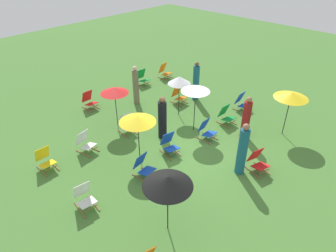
% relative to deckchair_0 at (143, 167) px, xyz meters
% --- Properties ---
extents(ground_plane, '(40.00, 40.00, 0.00)m').
position_rel_deckchair_0_xyz_m(ground_plane, '(2.20, -0.22, -0.37)').
color(ground_plane, '#477A33').
extents(deckchair_0, '(0.54, 0.80, 0.83)m').
position_rel_deckchair_0_xyz_m(deckchair_0, '(0.00, 0.00, 0.00)').
color(deckchair_0, olive).
rests_on(deckchair_0, ground).
extents(deckchair_1, '(0.68, 0.87, 0.83)m').
position_rel_deckchair_0_xyz_m(deckchair_1, '(2.82, -2.57, 0.00)').
color(deckchair_1, olive).
rests_on(deckchair_1, ground).
extents(deckchair_2, '(0.56, 0.81, 0.83)m').
position_rel_deckchair_0_xyz_m(deckchair_2, '(1.29, 2.40, 0.00)').
color(deckchair_2, olive).
rests_on(deckchair_2, ground).
extents(deckchair_3, '(0.60, 0.83, 0.83)m').
position_rel_deckchair_0_xyz_m(deckchair_3, '(-0.54, 2.53, 0.00)').
color(deckchair_3, olive).
rests_on(deckchair_3, ground).
extents(deckchair_5, '(0.48, 0.76, 0.83)m').
position_rel_deckchair_0_xyz_m(deckchair_5, '(6.12, 0.07, 0.00)').
color(deckchair_5, olive).
rests_on(deckchair_5, ground).
extents(deckchair_6, '(0.49, 0.77, 0.83)m').
position_rel_deckchair_0_xyz_m(deckchair_6, '(-2.04, 2.67, 0.00)').
color(deckchair_6, olive).
rests_on(deckchair_6, ground).
extents(deckchair_7, '(0.55, 0.80, 0.83)m').
position_rel_deckchair_0_xyz_m(deckchair_7, '(6.34, 5.17, 0.00)').
color(deckchair_7, olive).
rests_on(deckchair_7, ground).
extents(deckchair_8, '(0.55, 0.80, 0.83)m').
position_rel_deckchair_0_xyz_m(deckchair_8, '(4.88, 5.39, 0.00)').
color(deckchair_8, olive).
rests_on(deckchair_8, ground).
extents(deckchair_9, '(0.49, 0.77, 0.83)m').
position_rel_deckchair_0_xyz_m(deckchair_9, '(3.16, -0.17, 0.00)').
color(deckchair_9, olive).
rests_on(deckchair_9, ground).
extents(deckchair_10, '(0.48, 0.76, 0.83)m').
position_rel_deckchair_0_xyz_m(deckchair_10, '(1.44, 5.23, 0.00)').
color(deckchair_10, olive).
rests_on(deckchair_10, ground).
extents(deckchair_11, '(0.54, 0.80, 0.83)m').
position_rel_deckchair_0_xyz_m(deckchair_11, '(4.64, -0.07, 0.00)').
color(deckchair_11, olive).
rests_on(deckchair_11, ground).
extents(deckchair_12, '(0.49, 0.77, 0.83)m').
position_rel_deckchair_0_xyz_m(deckchair_12, '(4.65, 2.63, 0.00)').
color(deckchair_12, olive).
rests_on(deckchair_12, ground).
extents(deckchair_13, '(0.64, 0.85, 0.83)m').
position_rel_deckchair_0_xyz_m(deckchair_13, '(1.49, 0.24, 0.00)').
color(deckchair_13, olive).
rests_on(deckchair_13, ground).
extents(deckchair_14, '(0.58, 0.82, 0.83)m').
position_rel_deckchair_0_xyz_m(deckchair_14, '(-2.09, 0.24, 0.00)').
color(deckchair_14, olive).
rests_on(deckchair_14, ground).
extents(umbrella_0, '(1.27, 1.27, 1.85)m').
position_rel_deckchair_0_xyz_m(umbrella_0, '(5.52, -2.21, 1.36)').
color(umbrella_0, black).
rests_on(umbrella_0, ground).
extents(umbrella_1, '(1.27, 1.27, 1.86)m').
position_rel_deckchair_0_xyz_m(umbrella_1, '(-1.01, -2.06, 1.34)').
color(umbrella_1, black).
rests_on(umbrella_1, ground).
extents(umbrella_2, '(1.12, 1.12, 2.01)m').
position_rel_deckchair_0_xyz_m(umbrella_2, '(3.28, 0.56, 1.51)').
color(umbrella_2, black).
rests_on(umbrella_2, ground).
extents(umbrella_3, '(0.97, 0.97, 1.81)m').
position_rel_deckchair_0_xyz_m(umbrella_3, '(3.80, 1.85, 1.28)').
color(umbrella_3, black).
rests_on(umbrella_3, ground).
extents(umbrella_4, '(1.12, 1.12, 1.75)m').
position_rel_deckchair_0_xyz_m(umbrella_4, '(1.34, 3.06, 1.26)').
color(umbrella_4, black).
rests_on(umbrella_4, ground).
extents(umbrella_5, '(1.25, 1.25, 1.75)m').
position_rel_deckchair_0_xyz_m(umbrella_5, '(0.53, 0.79, 1.26)').
color(umbrella_5, black).
rests_on(umbrella_5, ground).
extents(person_0, '(0.37, 0.37, 1.74)m').
position_rel_deckchair_0_xyz_m(person_0, '(4.30, -1.17, 0.45)').
color(person_0, maroon).
rests_on(person_0, ground).
extents(person_1, '(0.34, 0.34, 1.85)m').
position_rel_deckchair_0_xyz_m(person_1, '(3.23, 4.01, 0.51)').
color(person_1, '#72664C').
rests_on(person_1, ground).
extents(person_2, '(0.41, 0.41, 1.76)m').
position_rel_deckchair_0_xyz_m(person_2, '(2.04, 1.13, 0.46)').
color(person_2, black).
rests_on(person_2, ground).
extents(person_3, '(0.31, 0.31, 1.88)m').
position_rel_deckchair_0_xyz_m(person_3, '(5.48, 2.27, 0.52)').
color(person_3, '#195972').
rests_on(person_3, ground).
extents(person_4, '(0.44, 0.44, 1.91)m').
position_rel_deckchair_0_xyz_m(person_4, '(2.33, -2.20, 0.54)').
color(person_4, '#195972').
rests_on(person_4, ground).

